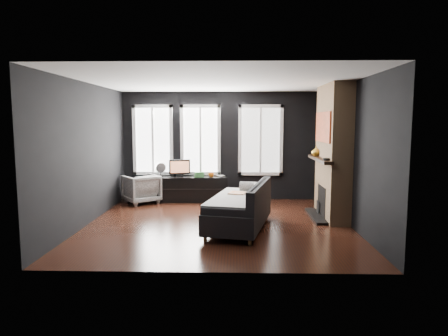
{
  "coord_description": "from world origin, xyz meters",
  "views": [
    {
      "loc": [
        0.32,
        -7.51,
        1.96
      ],
      "look_at": [
        0.1,
        0.3,
        1.05
      ],
      "focal_mm": 32.0,
      "sensor_mm": 36.0,
      "label": 1
    }
  ],
  "objects_px": {
    "sofa": "(239,206)",
    "monitor": "(180,167)",
    "media_console": "(191,189)",
    "mug": "(211,174)",
    "book": "(217,172)",
    "mantel_vase": "(316,151)",
    "armchair": "(141,187)"
  },
  "relations": [
    {
      "from": "book",
      "to": "mantel_vase",
      "type": "xyz_separation_m",
      "value": [
        2.18,
        -1.27,
        0.6
      ]
    },
    {
      "from": "mug",
      "to": "monitor",
      "type": "bearing_deg",
      "value": 175.82
    },
    {
      "from": "mug",
      "to": "mantel_vase",
      "type": "relative_size",
      "value": 0.65
    },
    {
      "from": "sofa",
      "to": "media_console",
      "type": "height_order",
      "value": "sofa"
    },
    {
      "from": "mug",
      "to": "sofa",
      "type": "bearing_deg",
      "value": -75.37
    },
    {
      "from": "book",
      "to": "media_console",
      "type": "bearing_deg",
      "value": -172.97
    },
    {
      "from": "media_console",
      "to": "book",
      "type": "bearing_deg",
      "value": 4.16
    },
    {
      "from": "mug",
      "to": "book",
      "type": "distance_m",
      "value": 0.2
    },
    {
      "from": "mantel_vase",
      "to": "monitor",
      "type": "bearing_deg",
      "value": 159.02
    },
    {
      "from": "sofa",
      "to": "mantel_vase",
      "type": "xyz_separation_m",
      "value": [
        1.66,
        1.4,
        0.9
      ]
    },
    {
      "from": "monitor",
      "to": "book",
      "type": "relative_size",
      "value": 2.3
    },
    {
      "from": "monitor",
      "to": "mantel_vase",
      "type": "xyz_separation_m",
      "value": [
        3.1,
        -1.19,
        0.48
      ]
    },
    {
      "from": "mug",
      "to": "media_console",
      "type": "bearing_deg",
      "value": 173.48
    },
    {
      "from": "sofa",
      "to": "book",
      "type": "distance_m",
      "value": 2.73
    },
    {
      "from": "media_console",
      "to": "sofa",
      "type": "bearing_deg",
      "value": -68.79
    },
    {
      "from": "armchair",
      "to": "mug",
      "type": "bearing_deg",
      "value": 150.38
    },
    {
      "from": "mug",
      "to": "book",
      "type": "bearing_deg",
      "value": 43.49
    },
    {
      "from": "armchair",
      "to": "book",
      "type": "bearing_deg",
      "value": 153.91
    },
    {
      "from": "monitor",
      "to": "mug",
      "type": "bearing_deg",
      "value": -19.82
    },
    {
      "from": "sofa",
      "to": "media_console",
      "type": "relative_size",
      "value": 1.13
    },
    {
      "from": "mug",
      "to": "book",
      "type": "height_order",
      "value": "book"
    },
    {
      "from": "media_console",
      "to": "mug",
      "type": "bearing_deg",
      "value": -9.4
    },
    {
      "from": "armchair",
      "to": "mantel_vase",
      "type": "distance_m",
      "value": 4.21
    },
    {
      "from": "sofa",
      "to": "media_console",
      "type": "xyz_separation_m",
      "value": [
        -1.16,
        2.59,
        -0.13
      ]
    },
    {
      "from": "sofa",
      "to": "mug",
      "type": "bearing_deg",
      "value": 117.12
    },
    {
      "from": "media_console",
      "to": "monitor",
      "type": "distance_m",
      "value": 0.61
    },
    {
      "from": "mug",
      "to": "armchair",
      "type": "bearing_deg",
      "value": -172.1
    },
    {
      "from": "media_console",
      "to": "monitor",
      "type": "height_order",
      "value": "monitor"
    },
    {
      "from": "armchair",
      "to": "mug",
      "type": "relative_size",
      "value": 5.72
    },
    {
      "from": "book",
      "to": "sofa",
      "type": "bearing_deg",
      "value": -79.01
    },
    {
      "from": "monitor",
      "to": "sofa",
      "type": "bearing_deg",
      "value": -76.45
    },
    {
      "from": "sofa",
      "to": "monitor",
      "type": "relative_size",
      "value": 3.8
    }
  ]
}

